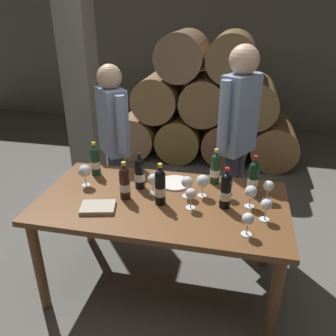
{
  "coord_description": "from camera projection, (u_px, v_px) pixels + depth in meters",
  "views": [
    {
      "loc": [
        0.47,
        -1.97,
        1.97
      ],
      "look_at": [
        0.0,
        0.2,
        0.91
      ],
      "focal_mm": 36.56,
      "sensor_mm": 36.0,
      "label": 1
    }
  ],
  "objects": [
    {
      "name": "ground_plane",
      "position": [
        163.0,
        284.0,
        2.67
      ],
      "size": [
        14.0,
        14.0,
        0.0
      ],
      "primitive_type": "plane",
      "color": "#66635E"
    },
    {
      "name": "wine_glass_4",
      "position": [
        248.0,
        220.0,
        1.95
      ],
      "size": [
        0.07,
        0.07,
        0.15
      ],
      "color": "white",
      "rests_on": "dining_table"
    },
    {
      "name": "wine_glass_3",
      "position": [
        187.0,
        183.0,
        2.34
      ],
      "size": [
        0.08,
        0.08,
        0.15
      ],
      "color": "white",
      "rests_on": "dining_table"
    },
    {
      "name": "cellar_back_wall",
      "position": [
        218.0,
        43.0,
        5.78
      ],
      "size": [
        10.0,
        0.24,
        2.8
      ],
      "primitive_type": "cube",
      "color": "slate",
      "rests_on": "ground_plane"
    },
    {
      "name": "sommelier_presenting",
      "position": [
        238.0,
        130.0,
        2.8
      ],
      "size": [
        0.32,
        0.43,
        1.72
      ],
      "color": "#383842",
      "rests_on": "ground_plane"
    },
    {
      "name": "wine_glass_2",
      "position": [
        227.0,
        184.0,
        2.34
      ],
      "size": [
        0.08,
        0.08,
        0.15
      ],
      "color": "white",
      "rests_on": "dining_table"
    },
    {
      "name": "wine_glass_9",
      "position": [
        191.0,
        194.0,
        2.21
      ],
      "size": [
        0.07,
        0.07,
        0.15
      ],
      "color": "white",
      "rests_on": "dining_table"
    },
    {
      "name": "tasting_notebook",
      "position": [
        98.0,
        207.0,
        2.23
      ],
      "size": [
        0.25,
        0.21,
        0.03
      ],
      "primitive_type": "cube",
      "rotation": [
        0.0,
        0.0,
        0.24
      ],
      "color": "#B2A893",
      "rests_on": "dining_table"
    },
    {
      "name": "barrel_stack",
      "position": [
        205.0,
        106.0,
        4.66
      ],
      "size": [
        2.49,
        0.9,
        1.69
      ],
      "color": "#987149",
      "rests_on": "ground_plane"
    },
    {
      "name": "wine_bottle_0",
      "position": [
        161.0,
        187.0,
        2.25
      ],
      "size": [
        0.07,
        0.07,
        0.29
      ],
      "color": "black",
      "rests_on": "dining_table"
    },
    {
      "name": "wine_glass_7",
      "position": [
        266.0,
        206.0,
        2.09
      ],
      "size": [
        0.07,
        0.07,
        0.15
      ],
      "color": "white",
      "rests_on": "dining_table"
    },
    {
      "name": "wine_glass_1",
      "position": [
        84.0,
        171.0,
        2.49
      ],
      "size": [
        0.09,
        0.09,
        0.16
      ],
      "color": "white",
      "rests_on": "dining_table"
    },
    {
      "name": "taster_seated_left",
      "position": [
        114.0,
        136.0,
        3.03
      ],
      "size": [
        0.35,
        0.4,
        1.54
      ],
      "color": "#383842",
      "rests_on": "ground_plane"
    },
    {
      "name": "wine_bottle_6",
      "position": [
        140.0,
        173.0,
        2.46
      ],
      "size": [
        0.07,
        0.07,
        0.27
      ],
      "color": "black",
      "rests_on": "dining_table"
    },
    {
      "name": "wine_bottle_5",
      "position": [
        95.0,
        161.0,
        2.65
      ],
      "size": [
        0.07,
        0.07,
        0.27
      ],
      "color": "#19381E",
      "rests_on": "dining_table"
    },
    {
      "name": "wine_bottle_1",
      "position": [
        226.0,
        190.0,
        2.21
      ],
      "size": [
        0.07,
        0.07,
        0.29
      ],
      "color": "black",
      "rests_on": "dining_table"
    },
    {
      "name": "wine_glass_8",
      "position": [
        251.0,
        192.0,
        2.22
      ],
      "size": [
        0.08,
        0.08,
        0.16
      ],
      "color": "white",
      "rests_on": "dining_table"
    },
    {
      "name": "wine_glass_5",
      "position": [
        203.0,
        181.0,
        2.35
      ],
      "size": [
        0.09,
        0.09,
        0.16
      ],
      "color": "white",
      "rests_on": "dining_table"
    },
    {
      "name": "wine_bottle_2",
      "position": [
        125.0,
        183.0,
        2.32
      ],
      "size": [
        0.07,
        0.07,
        0.27
      ],
      "color": "black",
      "rests_on": "dining_table"
    },
    {
      "name": "dining_table",
      "position": [
        162.0,
        211.0,
        2.39
      ],
      "size": [
        1.7,
        0.9,
        0.76
      ],
      "color": "brown",
      "rests_on": "ground_plane"
    },
    {
      "name": "serving_plate",
      "position": [
        175.0,
        183.0,
        2.56
      ],
      "size": [
        0.24,
        0.24,
        0.01
      ],
      "primitive_type": "cylinder",
      "color": "white",
      "rests_on": "dining_table"
    },
    {
      "name": "wine_bottle_4",
      "position": [
        215.0,
        168.0,
        2.52
      ],
      "size": [
        0.07,
        0.07,
        0.27
      ],
      "color": "#19381E",
      "rests_on": "dining_table"
    },
    {
      "name": "wine_bottle_3",
      "position": [
        253.0,
        178.0,
        2.37
      ],
      "size": [
        0.07,
        0.07,
        0.29
      ],
      "color": "black",
      "rests_on": "dining_table"
    },
    {
      "name": "wine_glass_6",
      "position": [
        153.0,
        180.0,
        2.38
      ],
      "size": [
        0.08,
        0.08,
        0.15
      ],
      "color": "white",
      "rests_on": "dining_table"
    },
    {
      "name": "wine_glass_0",
      "position": [
        269.0,
        187.0,
        2.3
      ],
      "size": [
        0.07,
        0.07,
        0.15
      ],
      "color": "white",
      "rests_on": "dining_table"
    },
    {
      "name": "stone_pillar",
      "position": [
        80.0,
        72.0,
        3.78
      ],
      "size": [
        0.32,
        0.32,
        2.6
      ],
      "primitive_type": "cube",
      "color": "slate",
      "rests_on": "ground_plane"
    }
  ]
}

